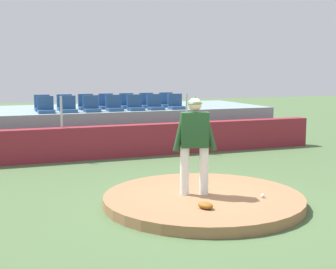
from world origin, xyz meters
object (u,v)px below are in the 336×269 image
Objects in this scene: stadium_chair_0 at (46,108)px; stadium_chair_11 at (127,104)px; stadium_chair_2 at (92,107)px; stadium_chair_5 at (155,105)px; stadium_chair_9 at (86,105)px; stadium_chair_13 at (167,102)px; stadium_chair_6 at (176,104)px; stadium_chair_1 at (68,107)px; stadium_chair_4 at (135,105)px; pitcher at (195,138)px; stadium_chair_3 at (114,106)px; stadium_chair_12 at (147,103)px; stadium_chair_10 at (107,104)px; stadium_chair_7 at (42,106)px; baseball at (263,196)px; fielding_glove at (205,205)px.

stadium_chair_0 and stadium_chair_11 have the same top height.
stadium_chair_2 is 1.00× the size of stadium_chair_5.
stadium_chair_9 is (0.01, 0.90, 0.00)m from stadium_chair_2.
stadium_chair_13 is (1.44, 0.04, 0.00)m from stadium_chair_11.
stadium_chair_0 is 1.00× the size of stadium_chair_9.
stadium_chair_6 is 0.92m from stadium_chair_13.
stadium_chair_1 is (0.66, 0.00, 0.00)m from stadium_chair_0.
stadium_chair_13 is (1.43, 0.95, 0.00)m from stadium_chair_4.
stadium_chair_2 is at bearing 111.26° from pitcher.
stadium_chair_4 is (0.84, 6.47, 0.13)m from pitcher.
stadium_chair_3 is (0.16, 6.50, 0.13)m from pitcher.
stadium_chair_9 is 1.00× the size of stadium_chair_12.
stadium_chair_11 is (0.69, -0.04, 0.00)m from stadium_chair_10.
stadium_chair_2 and stadium_chair_7 have the same top height.
stadium_chair_9 is at bearing -147.73° from stadium_chair_0.
stadium_chair_9 is (-0.55, 7.36, 0.13)m from pitcher.
stadium_chair_7 is (-1.93, 7.39, 0.13)m from pitcher.
stadium_chair_10 is (0.69, 0.05, 0.00)m from stadium_chair_9.
stadium_chair_6 and stadium_chair_13 have the same top height.
stadium_chair_5 is 1.00× the size of stadium_chair_7.
stadium_chair_0 is at bearing 112.66° from baseball.
fielding_glove is 8.55m from stadium_chair_12.
stadium_chair_6 is 1.00× the size of stadium_chair_10.
stadium_chair_5 is (1.36, 0.00, 0.00)m from stadium_chair_3.
stadium_chair_5 is at bearing 50.70° from stadium_chair_13.
stadium_chair_9 reaches higher than fielding_glove.
stadium_chair_6 is at bearing 162.63° from stadium_chair_9.
stadium_chair_2 is 1.00× the size of stadium_chair_11.
stadium_chair_0 is (-1.93, 6.50, 0.13)m from pitcher.
stadium_chair_2 is (0.70, -0.04, 0.00)m from stadium_chair_1.
stadium_chair_2 is 2.08m from stadium_chair_5.
stadium_chair_2 is at bearing 177.01° from stadium_chair_1.
pitcher is at bearing 94.27° from stadium_chair_9.
stadium_chair_3 is at bearing 91.34° from stadium_chair_10.
stadium_chair_11 is at bearing -89.58° from stadium_chair_4.
stadium_chair_12 is at bearing 178.25° from stadium_chair_10.
baseball is at bearing 80.37° from fielding_glove.
stadium_chair_10 is at bearing -3.11° from stadium_chair_11.
stadium_chair_0 is at bearing 32.27° from stadium_chair_9.
baseball is (1.07, -0.68, -1.03)m from pitcher.
stadium_chair_5 is at bearing -0.59° from stadium_chair_6.
stadium_chair_13 is at bearing -176.36° from stadium_chair_12.
fielding_glove is at bearing 101.72° from stadium_chair_7.
stadium_chair_7 reaches higher than fielding_glove.
stadium_chair_3 is at bearing 104.89° from pitcher.
stadium_chair_12 is at bearing -179.87° from stadium_chair_9.
stadium_chair_7 is (-3.44, 0.89, 0.00)m from stadium_chair_5.
stadium_chair_0 is at bearing -1.35° from stadium_chair_2.
stadium_chair_3 is 0.68m from stadium_chair_4.
stadium_chair_11 is (2.76, -0.02, 0.00)m from stadium_chair_7.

